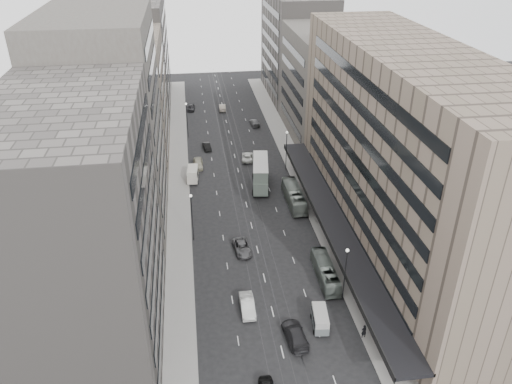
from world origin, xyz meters
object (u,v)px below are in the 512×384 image
sedan_1 (247,305)px  sedan_2 (242,247)px  bus_far (294,196)px  vw_microbus (320,318)px  panel_van (193,174)px  bus_near (325,271)px  pedestrian (364,331)px  double_decker (261,173)px

sedan_1 → sedan_2: sedan_1 is taller
bus_far → vw_microbus: size_ratio=2.52×
vw_microbus → panel_van: bearing=115.9°
bus_near → bus_far: bearing=-89.1°
panel_van → pedestrian: size_ratio=2.35×
double_decker → bus_near: bearing=-72.2°
double_decker → vw_microbus: bearing=-79.1°
double_decker → panel_van: 13.40m
vw_microbus → sedan_2: size_ratio=0.85×
bus_near → sedan_2: (-10.88, 8.32, -0.61)m
panel_van → sedan_1: 38.25m
double_decker → sedan_1: size_ratio=2.00×
vw_microbus → pedestrian: size_ratio=2.27×
bus_far → sedan_1: (-11.72, -26.48, -0.70)m
double_decker → pedestrian: bearing=-72.6°
bus_near → sedan_1: size_ratio=1.89×
bus_far → pedestrian: bus_far is taller
pedestrian → sedan_1: bearing=-38.3°
vw_microbus → bus_far: bearing=91.0°
bus_near → panel_van: bearing=-60.8°
panel_van → pedestrian: 48.69m
panel_van → sedan_2: (6.82, -24.60, -0.80)m
bus_near → panel_van: size_ratio=2.11×
bus_far → vw_microbus: bus_far is taller
bus_far → sedan_1: 28.96m
sedan_1 → pedestrian: pedestrian is taller
bus_far → double_decker: size_ratio=1.09×
double_decker → sedan_1: bearing=-93.3°
vw_microbus → sedan_1: vw_microbus is taller
bus_near → bus_far: size_ratio=0.87×
vw_microbus → sedan_1: size_ratio=0.87×
bus_near → sedan_2: bearing=-36.5°
bus_near → pedestrian: size_ratio=4.95×
bus_far → panel_van: bearing=-32.5°
bus_far → pedestrian: 33.41m
double_decker → vw_microbus: double_decker is taller
bus_near → pedestrian: bus_near is taller
sedan_2 → pedestrian: bearing=-64.2°
double_decker → sedan_2: bearing=-98.0°
bus_far → panel_van: 20.99m
bus_far → pedestrian: bearing=93.0°
vw_microbus → bus_near: bearing=77.9°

